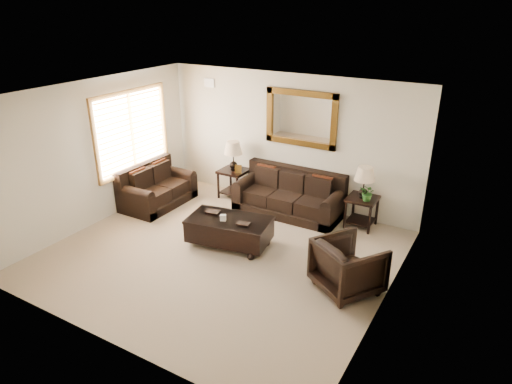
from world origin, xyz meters
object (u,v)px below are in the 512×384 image
Objects in this scene: loveseat at (156,190)px; armchair at (348,264)px; coffee_table at (229,228)px; end_table_right at (364,188)px; sofa at (290,198)px; end_table_left at (233,161)px.

armchair reaches higher than loveseat.
armchair is at bearing -101.67° from loveseat.
coffee_table is at bearing 26.85° from armchair.
end_table_right is 2.58m from coffee_table.
sofa is 2.81m from loveseat.
end_table_left is 2.16m from coffee_table.
loveseat is at bearing -136.53° from end_table_left.
end_table_left reaches higher than coffee_table.
sofa is 1.52m from end_table_right.
end_table_right reaches higher than loveseat.
loveseat is 4.24m from end_table_right.
coffee_table is at bearing -134.37° from end_table_right.
coffee_table is 2.28m from armchair.
sofa reaches higher than coffee_table.
coffee_table is (2.27, -0.66, -0.01)m from loveseat.
end_table_right is at bearing 4.33° from sofa.
coffee_table is at bearing -100.93° from sofa.
loveseat reaches higher than coffee_table.
end_table_left is at bearing 176.03° from sofa.
end_table_left is 2.84m from end_table_right.
armchair is (0.48, -2.09, -0.34)m from end_table_right.
loveseat is (-2.60, -1.05, -0.00)m from sofa.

